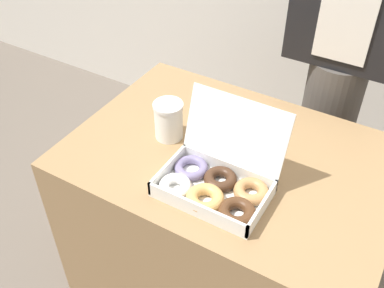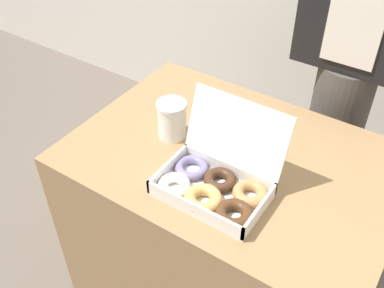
{
  "view_description": "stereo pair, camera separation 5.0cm",
  "coord_description": "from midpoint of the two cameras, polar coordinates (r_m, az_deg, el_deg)",
  "views": [
    {
      "loc": [
        0.44,
        -0.99,
        1.7
      ],
      "look_at": [
        -0.05,
        -0.16,
        0.89
      ],
      "focal_mm": 42.0,
      "sensor_mm": 36.0,
      "label": 1
    },
    {
      "loc": [
        0.48,
        -0.96,
        1.7
      ],
      "look_at": [
        -0.05,
        -0.16,
        0.89
      ],
      "focal_mm": 42.0,
      "sensor_mm": 36.0,
      "label": 2
    }
  ],
  "objects": [
    {
      "name": "ground_plane",
      "position": [
        2.01,
        3.02,
        -17.6
      ],
      "size": [
        14.0,
        14.0,
        0.0
      ],
      "primitive_type": "plane",
      "color": "#665B51"
    },
    {
      "name": "table",
      "position": [
        1.71,
        3.46,
        -10.81
      ],
      "size": [
        1.03,
        0.72,
        0.76
      ],
      "color": "#99754C",
      "rests_on": "ground_plane"
    },
    {
      "name": "donut_box",
      "position": [
        1.28,
        2.01,
        -5.01
      ],
      "size": [
        0.34,
        0.28,
        0.24
      ],
      "color": "white",
      "rests_on": "table"
    },
    {
      "name": "coffee_cup",
      "position": [
        1.46,
        -3.97,
        3.02
      ],
      "size": [
        0.1,
        0.1,
        0.13
      ],
      "color": "white",
      "rests_on": "table"
    },
    {
      "name": "person_customer",
      "position": [
        1.76,
        17.78,
        10.43
      ],
      "size": [
        0.41,
        0.22,
        1.63
      ],
      "color": "#4C4742",
      "rests_on": "ground_plane"
    }
  ]
}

